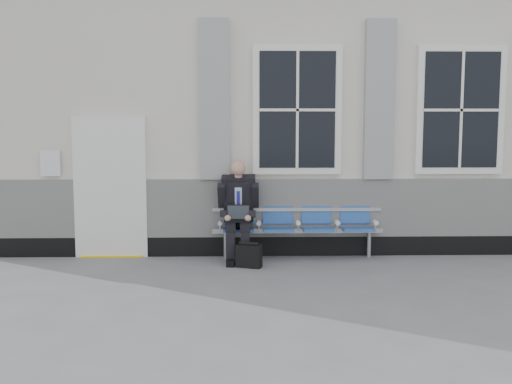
{
  "coord_description": "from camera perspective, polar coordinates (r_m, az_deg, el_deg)",
  "views": [
    {
      "loc": [
        -2.98,
        -7.26,
        1.94
      ],
      "look_at": [
        -2.79,
        0.9,
        1.06
      ],
      "focal_mm": 40.0,
      "sensor_mm": 36.0,
      "label": 1
    }
  ],
  "objects": [
    {
      "name": "station_building",
      "position": [
        11.14,
        14.19,
        7.42
      ],
      "size": [
        14.4,
        4.4,
        4.49
      ],
      "color": "silver",
      "rests_on": "ground"
    },
    {
      "name": "briefcase",
      "position": [
        8.15,
        -0.71,
        -6.38
      ],
      "size": [
        0.39,
        0.26,
        0.37
      ],
      "color": "black",
      "rests_on": "ground"
    },
    {
      "name": "bench",
      "position": [
        8.73,
        4.18,
        -3.0
      ],
      "size": [
        2.6,
        0.47,
        0.91
      ],
      "color": "#9EA0A3",
      "rests_on": "ground"
    },
    {
      "name": "ground",
      "position": [
        8.08,
        20.55,
        -8.12
      ],
      "size": [
        70.0,
        70.0,
        0.0
      ],
      "primitive_type": "plane",
      "color": "slate",
      "rests_on": "ground"
    },
    {
      "name": "businessman",
      "position": [
        8.52,
        -1.77,
        -1.53
      ],
      "size": [
        0.62,
        0.83,
        1.5
      ],
      "color": "black",
      "rests_on": "ground"
    }
  ]
}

